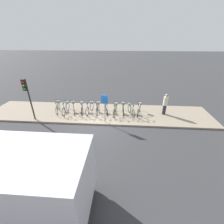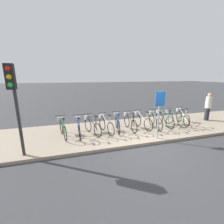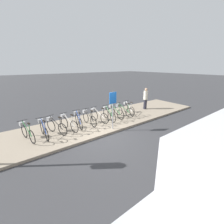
# 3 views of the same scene
# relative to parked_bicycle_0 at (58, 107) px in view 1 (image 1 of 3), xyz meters

# --- Properties ---
(ground_plane) EXTENTS (120.00, 120.00, 0.00)m
(ground_plane) POSITION_rel_parked_bicycle_0_xyz_m (3.27, -1.70, -0.55)
(ground_plane) COLOR #38383A
(sidewalk) EXTENTS (17.56, 3.48, 0.12)m
(sidewalk) POSITION_rel_parked_bicycle_0_xyz_m (3.27, 0.04, -0.49)
(sidewalk) COLOR gray
(sidewalk) RESTS_ON ground_plane
(parked_bicycle_0) EXTENTS (0.49, 1.54, 0.96)m
(parked_bicycle_0) POSITION_rel_parked_bicycle_0_xyz_m (0.00, 0.00, 0.00)
(parked_bicycle_0) COLOR black
(parked_bicycle_0) RESTS_ON sidewalk
(parked_bicycle_1) EXTENTS (0.46, 1.56, 0.96)m
(parked_bicycle_1) POSITION_rel_parked_bicycle_0_xyz_m (0.71, -0.12, 0.00)
(parked_bicycle_1) COLOR black
(parked_bicycle_1) RESTS_ON sidewalk
(parked_bicycle_2) EXTENTS (0.66, 1.48, 0.96)m
(parked_bicycle_2) POSITION_rel_parked_bicycle_0_xyz_m (1.29, -0.04, 0.00)
(parked_bicycle_2) COLOR black
(parked_bicycle_2) RESTS_ON sidewalk
(parked_bicycle_3) EXTENTS (0.51, 1.53, 0.96)m
(parked_bicycle_3) POSITION_rel_parked_bicycle_0_xyz_m (1.96, -0.05, 0.00)
(parked_bicycle_3) COLOR black
(parked_bicycle_3) RESTS_ON sidewalk
(parked_bicycle_4) EXTENTS (0.49, 1.54, 0.96)m
(parked_bicycle_4) POSITION_rel_parked_bicycle_0_xyz_m (2.60, 0.04, 0.00)
(parked_bicycle_4) COLOR black
(parked_bicycle_4) RESTS_ON sidewalk
(parked_bicycle_5) EXTENTS (0.46, 1.56, 0.96)m
(parked_bicycle_5) POSITION_rel_parked_bicycle_0_xyz_m (3.23, -0.01, 0.00)
(parked_bicycle_5) COLOR black
(parked_bicycle_5) RESTS_ON sidewalk
(parked_bicycle_6) EXTENTS (0.50, 1.53, 0.96)m
(parked_bicycle_6) POSITION_rel_parked_bicycle_0_xyz_m (3.90, 0.02, 0.00)
(parked_bicycle_6) COLOR black
(parked_bicycle_6) RESTS_ON sidewalk
(parked_bicycle_7) EXTENTS (0.46, 1.55, 0.96)m
(parked_bicycle_7) POSITION_rel_parked_bicycle_0_xyz_m (4.61, -0.10, 0.00)
(parked_bicycle_7) COLOR black
(parked_bicycle_7) RESTS_ON sidewalk
(parked_bicycle_8) EXTENTS (0.46, 1.56, 0.96)m
(parked_bicycle_8) POSITION_rel_parked_bicycle_0_xyz_m (5.23, 0.03, 0.00)
(parked_bicycle_8) COLOR black
(parked_bicycle_8) RESTS_ON sidewalk
(parked_bicycle_9) EXTENTS (0.61, 1.50, 0.96)m
(parked_bicycle_9) POSITION_rel_parked_bicycle_0_xyz_m (5.83, -0.09, 0.00)
(parked_bicycle_9) COLOR black
(parked_bicycle_9) RESTS_ON sidewalk
(parked_bicycle_10) EXTENTS (0.55, 1.52, 0.96)m
(parked_bicycle_10) POSITION_rel_parked_bicycle_0_xyz_m (6.47, 0.05, 0.00)
(parked_bicycle_10) COLOR black
(parked_bicycle_10) RESTS_ON sidewalk
(truck) EXTENTS (4.90, 2.21, 2.70)m
(truck) POSITION_rel_parked_bicycle_0_xyz_m (1.96, -7.64, 0.99)
(truck) COLOR black
(truck) RESTS_ON ground_plane
(pedestrian) EXTENTS (0.34, 0.34, 1.67)m
(pedestrian) POSITION_rel_parked_bicycle_0_xyz_m (8.42, 0.16, 0.45)
(pedestrian) COLOR #23232D
(pedestrian) RESTS_ON sidewalk
(traffic_light) EXTENTS (0.24, 0.40, 3.02)m
(traffic_light) POSITION_rel_parked_bicycle_0_xyz_m (-1.26, -1.46, 1.76)
(traffic_light) COLOR #2D2D2D
(traffic_light) RESTS_ON sidewalk
(sign_post) EXTENTS (0.44, 0.07, 2.04)m
(sign_post) POSITION_rel_parked_bicycle_0_xyz_m (3.96, -1.41, 0.97)
(sign_post) COLOR #99999E
(sign_post) RESTS_ON sidewalk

